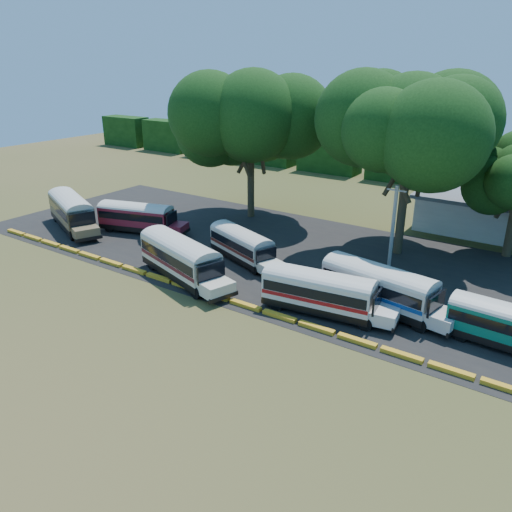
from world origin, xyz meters
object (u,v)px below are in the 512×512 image
Objects in this scene: bus_red at (138,216)px; bus_white_red at (321,290)px; bus_cream_west at (181,257)px; bus_beige at (72,210)px; tree_west at (251,121)px.

bus_red is 25.30m from bus_white_red.
bus_red is at bearing 168.82° from bus_cream_west.
bus_cream_west is at bearing 13.18° from bus_beige.
bus_red is (6.98, 3.09, -0.27)m from bus_beige.
bus_cream_west reaches higher than bus_red.
tree_west is at bearing 129.26° from bus_white_red.
tree_west is at bearing 70.33° from bus_beige.
bus_white_red is at bearing 19.16° from bus_beige.
bus_beige is at bearing -173.09° from bus_cream_west.
bus_cream_west is 12.60m from bus_white_red.
bus_beige is 31.77m from bus_white_red.
bus_beige is 19.44m from bus_cream_west.
bus_cream_west is at bearing -73.22° from tree_west.
bus_beige is at bearing -133.15° from tree_west.
bus_beige reaches higher than bus_red.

